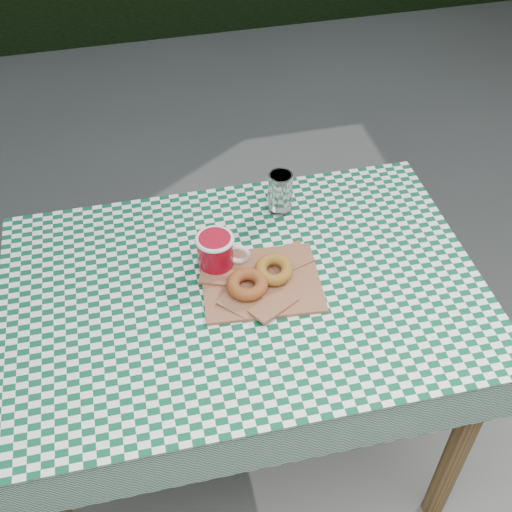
{
  "coord_description": "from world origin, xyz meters",
  "views": [
    {
      "loc": [
        -0.08,
        -0.98,
        1.9
      ],
      "look_at": [
        0.18,
        0.1,
        0.79
      ],
      "focal_mm": 45.76,
      "sensor_mm": 36.0,
      "label": 1
    }
  ],
  "objects_px": {
    "table": "(246,380)",
    "paper_bag": "(261,281)",
    "drinking_glass": "(280,192)",
    "coffee_mug": "(215,253)"
  },
  "relations": [
    {
      "from": "paper_bag",
      "to": "table",
      "type": "bearing_deg",
      "value": -174.67
    },
    {
      "from": "table",
      "to": "paper_bag",
      "type": "relative_size",
      "value": 4.0
    },
    {
      "from": "coffee_mug",
      "to": "table",
      "type": "bearing_deg",
      "value": -40.48
    },
    {
      "from": "table",
      "to": "paper_bag",
      "type": "xyz_separation_m",
      "value": [
        0.04,
        0.0,
        0.39
      ]
    },
    {
      "from": "paper_bag",
      "to": "coffee_mug",
      "type": "height_order",
      "value": "coffee_mug"
    },
    {
      "from": "paper_bag",
      "to": "drinking_glass",
      "type": "distance_m",
      "value": 0.28
    },
    {
      "from": "table",
      "to": "coffee_mug",
      "type": "height_order",
      "value": "coffee_mug"
    },
    {
      "from": "table",
      "to": "paper_bag",
      "type": "bearing_deg",
      "value": 6.07
    },
    {
      "from": "drinking_glass",
      "to": "table",
      "type": "bearing_deg",
      "value": -121.44
    },
    {
      "from": "coffee_mug",
      "to": "drinking_glass",
      "type": "relative_size",
      "value": 1.5
    }
  ]
}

